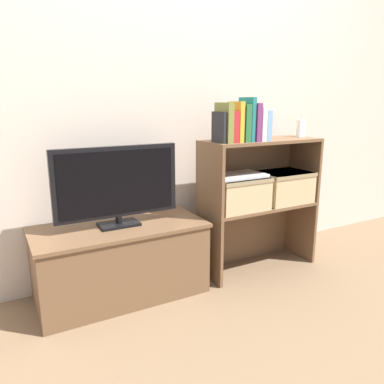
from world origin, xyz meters
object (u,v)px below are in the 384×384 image
Objects in this scene: book_charcoal at (219,127)px; baby_monitor at (301,128)px; book_forest at (242,123)px; book_teal at (247,119)px; storage_basket_left at (237,191)px; laptop at (238,175)px; storage_basket_right at (283,185)px; book_olive at (224,123)px; tv_stand at (121,260)px; book_plum at (252,122)px; book_crimson at (230,127)px; book_ivory at (257,124)px; book_skyblue at (262,125)px; tv at (117,184)px; book_mustard at (236,122)px.

baby_monitor is (0.69, 0.05, -0.03)m from book_charcoal.
book_forest is 0.04m from book_teal.
baby_monitor is (0.49, 0.05, -0.07)m from book_teal.
laptop reaches higher than storage_basket_left.
book_olive is at bearing -176.30° from storage_basket_right.
tv_stand is 1.13m from book_plum.
book_forest is at bearing 0.00° from book_crimson.
baby_monitor is (0.41, 0.05, -0.04)m from book_ivory.
book_crimson is (0.66, -0.12, 0.75)m from tv_stand.
book_crimson reaches higher than tv_stand.
book_ivory reaches higher than storage_basket_right.
book_ivory is at bearing 180.00° from book_skyblue.
book_charcoal is at bearing -176.02° from baby_monitor.
book_charcoal is at bearing -168.91° from storage_basket_left.
tv_stand is 1.18m from storage_basket_right.
book_forest is 0.62× the size of storage_basket_left.
book_olive is at bearing -10.66° from tv_stand.
book_forest is at bearing -101.60° from storage_basket_left.
baby_monitor is 0.43× the size of laptop.
tv is at bearing 172.73° from book_skyblue.
storage_basket_left is at bearing 153.67° from book_plum.
storage_basket_left is at bearing 34.28° from book_mustard.
book_skyblue is (0.12, 0.00, -0.04)m from book_teal.
book_forest is 0.62× the size of storage_basket_right.
book_skyblue reaches higher than book_crimson.
book_skyblue is at bearing 0.00° from book_teal.
book_forest is at bearing -8.87° from tv_stand.
book_crimson is 0.20m from book_ivory.
tv is 2.08× the size of laptop.
book_olive is 1.02× the size of book_plum.
book_plum is (0.11, 0.00, -0.00)m from book_mustard.
book_olive is at bearing 180.00° from book_mustard.
book_forest is 1.54× the size of baby_monitor.
book_plum is 1.12× the size of book_ivory.
storage_basket_left is at bearing -6.33° from tv_stand.
book_charcoal is 0.53× the size of laptop.
storage_basket_right is 1.06× the size of laptop.
book_olive is 0.09m from book_mustard.
book_crimson is 0.13m from book_teal.
book_ivory reaches higher than laptop.
book_crimson is 0.05m from book_mustard.
baby_monitor is at bearing 7.31° from book_skyblue.
book_olive is 0.17m from book_teal.
book_mustard is (0.70, -0.12, 0.77)m from tv_stand.
laptop is at bearing -6.21° from tv.
baby_monitor reaches higher than tv_stand.
book_olive is at bearing -10.52° from tv.
book_olive reaches higher than book_crimson.
book_mustard is at bearing -175.55° from storage_basket_right.
tv_stand is 1.17m from book_skyblue.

